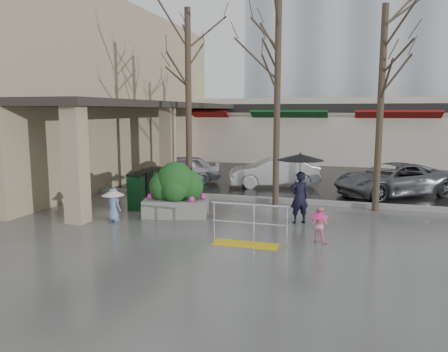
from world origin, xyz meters
The scene contains 21 objects.
ground centered at (0.00, 0.00, 0.00)m, with size 120.00×120.00×0.00m, color #51514F.
street_asphalt centered at (0.00, 22.00, 0.01)m, with size 120.00×36.00×0.01m, color black.
curb centered at (0.00, 4.00, 0.07)m, with size 120.00×0.30×0.15m, color gray.
near_building centered at (-9.00, 8.00, 4.00)m, with size 6.00×18.00×8.00m, color tan.
canopy_slab centered at (-4.80, 8.00, 3.62)m, with size 2.80×18.00×0.25m, color #2D2823.
pillar_front centered at (-3.90, -0.50, 1.75)m, with size 0.55×0.55×3.50m, color tan.
pillar_back centered at (-3.90, 6.00, 1.75)m, with size 0.55×0.55×3.50m, color tan.
storefront_row centered at (2.00, 17.97, 2.01)m, with size 34.00×6.74×4.00m.
office_tower centered at (4.00, 30.00, 12.50)m, with size 18.00×12.00×25.00m, color #8C99A8.
handrail centered at (1.36, -1.20, 0.38)m, with size 1.90×0.50×1.03m.
tree_west centered at (-2.00, 3.60, 5.08)m, with size 3.20×3.20×6.80m.
tree_midwest centered at (1.20, 3.60, 5.23)m, with size 3.20×3.20×7.00m.
tree_mideast centered at (4.50, 3.60, 4.86)m, with size 3.20×3.20×6.50m.
woman centered at (2.29, 1.27, 1.37)m, with size 1.36×1.36×2.07m.
child_pink centered at (3.00, -0.47, 0.51)m, with size 0.51×0.46×0.90m.
child_blue centered at (-3.00, -0.05, 0.62)m, with size 0.67×0.67×1.00m.
planter centered at (-1.45, 1.04, 0.81)m, with size 2.12×1.41×1.70m.
news_boxes centered at (-3.10, 2.32, 0.60)m, with size 0.60×2.18×1.20m.
car_a centered at (-3.80, 6.96, 0.63)m, with size 1.49×3.70×1.26m, color silver.
car_b centered at (0.48, 7.22, 0.63)m, with size 1.33×3.82×1.26m, color silver.
car_c centered at (5.22, 6.45, 0.63)m, with size 2.09×4.53×1.26m, color #5C5E64.
Camera 1 is at (3.73, -11.21, 3.24)m, focal length 35.00 mm.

